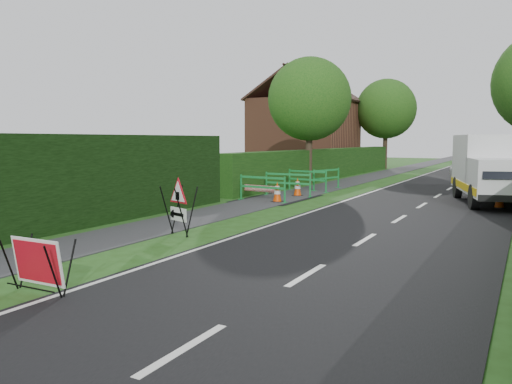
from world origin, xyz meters
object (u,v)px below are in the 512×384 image
at_px(works_van, 493,167).
at_px(red_rect_sign, 37,263).
at_px(hatchback_car, 470,169).
at_px(triangle_sign, 177,202).

bearing_deg(works_van, red_rect_sign, -124.54).
height_order(works_van, hatchback_car, works_van).
bearing_deg(hatchback_car, triangle_sign, -124.84).
bearing_deg(hatchback_car, works_van, -103.81).
distance_m(red_rect_sign, hatchback_car, 26.73).
xyz_separation_m(red_rect_sign, triangle_sign, (-0.99, 4.74, 0.35)).
bearing_deg(triangle_sign, hatchback_car, 97.84).
distance_m(triangle_sign, works_van, 12.37).
relative_size(red_rect_sign, works_van, 0.17).
height_order(red_rect_sign, triangle_sign, triangle_sign).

